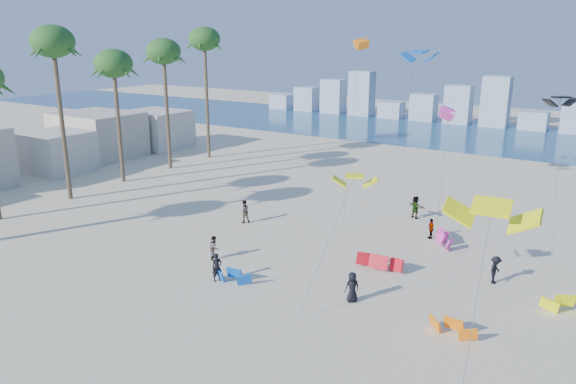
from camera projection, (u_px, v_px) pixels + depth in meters
The scene contains 10 objects.
ground at pixel (60, 345), 26.77m from camera, with size 220.00×220.00×0.00m, color beige.
ocean at pixel (468, 134), 84.62m from camera, with size 220.00×220.00×0.00m, color navy.
kitesurfer_near at pixel (217, 267), 33.54m from camera, with size 0.66×0.43×1.81m, color black.
kitesurfer_mid at pixel (214, 248), 36.89m from camera, with size 0.81×0.63×1.66m, color gray.
kitesurfers_far at pixel (396, 233), 39.30m from camera, with size 25.59×17.45×1.91m.
grounded_kites at pixel (443, 280), 32.89m from camera, with size 22.74×15.21×1.00m.
flying_kites at pixel (509, 93), 33.71m from camera, with size 32.01×38.21×17.98m.
palm_row at pixel (56, 59), 47.59m from camera, with size 7.88×44.80×15.86m.
beachfront_buildings at pixel (38, 148), 60.53m from camera, with size 11.50×43.00×6.00m.
distant_skyline at pixel (479, 107), 92.44m from camera, with size 85.00×3.00×8.40m.
Camera 1 is at (22.41, -13.57, 14.66)m, focal length 33.79 mm.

